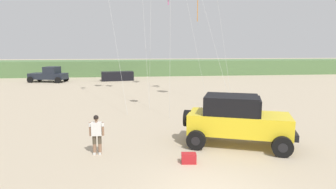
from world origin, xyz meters
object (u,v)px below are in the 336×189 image
jeep (237,119)px  cooler_box (189,158)px  person_watching (97,132)px  distant_pickup (49,75)px  distant_sedan (117,76)px

jeep → cooler_box: bearing=-145.0°
person_watching → cooler_box: bearing=-20.7°
jeep → distant_pickup: size_ratio=1.01×
person_watching → distant_sedan: bearing=91.1°
jeep → distant_pickup: 30.55m
person_watching → cooler_box: 3.89m
cooler_box → distant_sedan: size_ratio=0.13×
cooler_box → jeep: bearing=41.4°
distant_pickup → cooler_box: bearing=-65.7°
person_watching → distant_pickup: bearing=108.9°
jeep → distant_sedan: jeep is taller
person_watching → jeep: bearing=4.0°
person_watching → distant_sedan: size_ratio=0.40×
jeep → cooler_box: (-2.53, -1.77, -1.01)m
cooler_box → distant_pickup: size_ratio=0.11×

